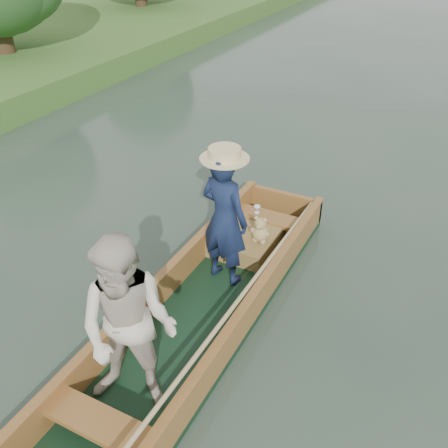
% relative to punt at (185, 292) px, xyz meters
% --- Properties ---
extents(ground, '(120.00, 120.00, 0.00)m').
position_rel_punt_xyz_m(ground, '(0.02, 0.20, -0.61)').
color(ground, '#283D30').
rests_on(ground, ground).
extents(punt, '(1.15, 5.00, 1.81)m').
position_rel_punt_xyz_m(punt, '(0.00, 0.00, 0.00)').
color(punt, black).
rests_on(punt, ground).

